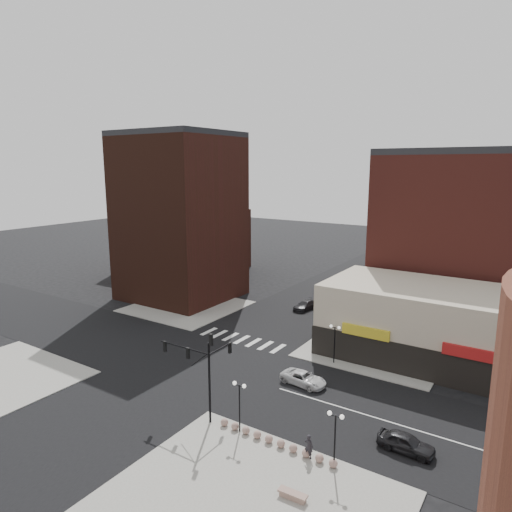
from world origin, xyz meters
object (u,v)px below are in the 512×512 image
Objects in this scene: street_lamp_ne at (335,334)px; white_suv at (304,378)px; street_lamp_se_b at (335,426)px; stone_bench at (293,495)px; street_lamp_se_a at (239,394)px; dark_sedan_north at (305,305)px; dark_sedan_east at (406,443)px; traffic_signal at (203,362)px; pedestrian at (309,446)px.

white_suv is at bearing -94.99° from street_lamp_ne.
stone_bench is (-0.95, -4.21, -2.93)m from street_lamp_se_b.
dark_sedan_north is at bearing 108.00° from street_lamp_se_a.
dark_sedan_east is (11.62, 4.75, -2.59)m from street_lamp_se_a.
street_lamp_se_a is 32.68m from dark_sedan_north.
stone_bench is at bearing 154.82° from dark_sedan_east.
street_lamp_se_a is 10.36m from white_suv.
white_suv is at bearing 87.27° from street_lamp_se_a.
street_lamp_ne is at bearing 45.23° from dark_sedan_east.
traffic_signal is at bearing 161.96° from white_suv.
white_suv is at bearing -61.73° from pedestrian.
street_lamp_se_b is at bearing 74.56° from stone_bench.
dark_sedan_north reaches higher than white_suv.
traffic_signal is 1.88× the size of dark_sedan_east.
street_lamp_se_a and street_lamp_se_b have the same top height.
street_lamp_se_b is 12.80m from white_suv.
pedestrian is at bearing -0.99° from traffic_signal.
traffic_signal is 16.62m from street_lamp_ne.
street_lamp_se_b is 2.99m from pedestrian.
street_lamp_se_b is at bearing -66.37° from street_lamp_ne.
street_lamp_se_b reaches higher than dark_sedan_east.
dark_sedan_east reaches higher than stone_bench.
street_lamp_se_a is (3.76, -0.17, -1.67)m from traffic_signal.
street_lamp_se_b is 2.16× the size of stone_bench.
street_lamp_se_b is (11.76, -0.17, -1.67)m from traffic_signal.
white_suv is (4.24, 9.83, -4.33)m from traffic_signal.
street_lamp_se_b is at bearing -137.76° from white_suv.
pedestrian is (6.03, 0.00, -2.26)m from street_lamp_se_a.
street_lamp_se_a is at bearing -64.45° from dark_sedan_north.
street_lamp_ne is at bearing 73.25° from traffic_signal.
white_suv is 2.35× the size of stone_bench.
pedestrian is at bearing 100.87° from stone_bench.
dark_sedan_east is 7.34m from pedestrian.
traffic_signal is at bearing 155.29° from stone_bench.
street_lamp_se_a is at bearing -0.79° from pedestrian.
traffic_signal reaches higher than dark_sedan_north.
street_lamp_ne reaches higher than pedestrian.
street_lamp_se_b is at bearing -0.82° from traffic_signal.
street_lamp_ne is 0.92× the size of white_suv.
pedestrian is (-5.59, -4.75, 0.33)m from dark_sedan_east.
street_lamp_ne is 0.92× the size of dark_sedan_north.
pedestrian is (-1.97, 0.00, -2.26)m from street_lamp_se_b.
stone_bench is (7.05, -4.21, -2.93)m from street_lamp_se_a.
street_lamp_ne is 2.16× the size of stone_bench.
street_lamp_ne is 16.92m from pedestrian.
dark_sedan_north is 2.35× the size of stone_bench.
white_suv is 1.00× the size of dark_sedan_north.
stone_bench is at bearing 102.74° from pedestrian.
stone_bench is at bearing -56.51° from dark_sedan_north.
pedestrian is at bearing -72.54° from street_lamp_ne.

